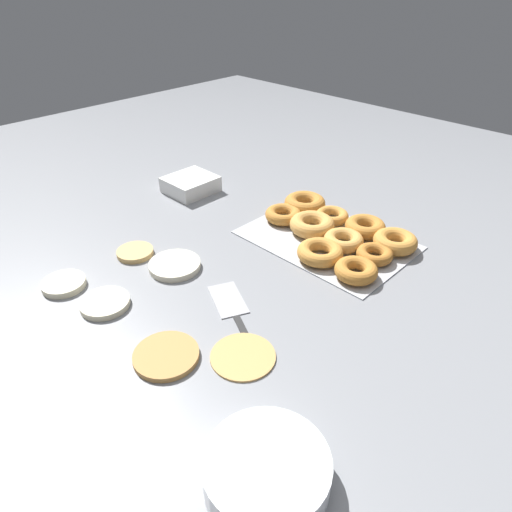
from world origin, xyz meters
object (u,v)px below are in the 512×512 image
(pancake_1, at_px, (135,252))
(donut_tray, at_px, (333,232))
(pancake_5, at_px, (64,284))
(spatula, at_px, (232,307))
(pancake_4, at_px, (166,356))
(pancake_0, at_px, (175,265))
(pancake_2, at_px, (243,356))
(batter_bowl, at_px, (266,471))
(pancake_3, at_px, (105,303))
(container_stack, at_px, (191,184))

(pancake_1, height_order, donut_tray, donut_tray)
(pancake_5, xyz_separation_m, spatula, (-0.32, -0.21, -0.00))
(pancake_4, relative_size, spatula, 0.50)
(pancake_0, relative_size, pancake_2, 1.00)
(pancake_1, height_order, batter_bowl, batter_bowl)
(pancake_4, bearing_deg, batter_bowl, 171.67)
(pancake_1, xyz_separation_m, pancake_3, (-0.12, 0.15, 0.00))
(pancake_2, relative_size, pancake_4, 1.00)
(pancake_1, distance_m, pancake_2, 0.43)
(pancake_5, bearing_deg, pancake_1, -90.25)
(pancake_1, bearing_deg, pancake_0, -164.37)
(pancake_4, bearing_deg, pancake_0, -40.21)
(container_stack, bearing_deg, pancake_1, 119.68)
(pancake_4, relative_size, pancake_5, 1.28)
(batter_bowl, distance_m, spatula, 0.38)
(donut_tray, xyz_separation_m, spatula, (-0.02, 0.37, -0.02))
(pancake_4, bearing_deg, spatula, -84.25)
(pancake_1, bearing_deg, container_stack, -60.32)
(pancake_4, distance_m, spatula, 0.18)
(batter_bowl, bearing_deg, pancake_4, -8.33)
(pancake_0, relative_size, pancake_5, 1.27)
(pancake_4, xyz_separation_m, container_stack, (0.51, -0.47, 0.02))
(pancake_1, relative_size, pancake_2, 0.74)
(pancake_3, bearing_deg, batter_bowl, 175.21)
(batter_bowl, xyz_separation_m, container_stack, (0.80, -0.51, -0.00))
(pancake_1, distance_m, pancake_5, 0.18)
(pancake_2, relative_size, spatula, 0.50)
(pancake_0, xyz_separation_m, pancake_4, (-0.22, 0.18, -0.00))
(pancake_4, xyz_separation_m, batter_bowl, (-0.29, 0.04, 0.02))
(container_stack, bearing_deg, batter_bowl, 147.38)
(pancake_0, xyz_separation_m, pancake_1, (0.11, 0.03, -0.00))
(container_stack, relative_size, spatula, 0.58)
(pancake_2, height_order, pancake_5, pancake_5)
(pancake_5, bearing_deg, pancake_0, -118.53)
(pancake_1, xyz_separation_m, batter_bowl, (-0.62, 0.19, 0.02))
(donut_tray, distance_m, spatula, 0.37)
(pancake_5, bearing_deg, pancake_2, -163.66)
(pancake_3, distance_m, batter_bowl, 0.50)
(pancake_2, relative_size, container_stack, 0.85)
(batter_bowl, bearing_deg, pancake_1, -17.37)
(pancake_5, relative_size, spatula, 0.39)
(pancake_2, xyz_separation_m, batter_bowl, (-0.19, 0.14, 0.02))
(pancake_1, bearing_deg, spatula, -175.24)
(pancake_3, xyz_separation_m, pancake_4, (-0.21, -0.00, -0.00))
(pancake_0, distance_m, pancake_1, 0.12)
(pancake_1, xyz_separation_m, pancake_2, (-0.43, 0.05, -0.00))
(spatula, bearing_deg, batter_bowl, 169.89)
(pancake_0, relative_size, donut_tray, 0.29)
(donut_tray, relative_size, container_stack, 2.89)
(container_stack, height_order, spatula, container_stack)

